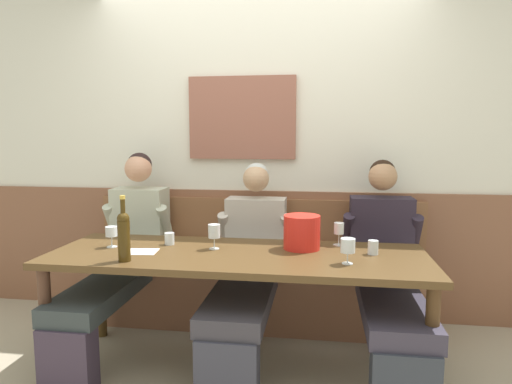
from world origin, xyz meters
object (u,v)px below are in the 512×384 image
(wine_glass_center_front, at_px, (111,233))
(wine_bottle_amber_mid, at_px, (124,234))
(ice_bucket, at_px, (302,232))
(wine_glass_left_end, at_px, (214,232))
(wine_glass_mid_left, at_px, (339,230))
(water_tumbler_left, at_px, (373,247))
(person_left_seat, at_px, (123,249))
(person_right_seat, at_px, (249,262))
(wall_bench, at_px, (254,288))
(water_tumbler_right, at_px, (169,239))
(dining_table, at_px, (237,266))
(person_center_right_seat, at_px, (387,265))
(wine_glass_center_rear, at_px, (348,247))

(wine_glass_center_front, bearing_deg, wine_bottle_amber_mid, -52.99)
(ice_bucket, relative_size, wine_glass_left_end, 1.46)
(ice_bucket, bearing_deg, wine_bottle_amber_mid, -156.53)
(wine_glass_mid_left, distance_m, water_tumbler_left, 0.28)
(person_left_seat, xyz_separation_m, wine_bottle_amber_mid, (0.30, -0.61, 0.25))
(person_right_seat, relative_size, wine_bottle_amber_mid, 3.34)
(person_left_seat, relative_size, water_tumbler_left, 15.62)
(wall_bench, bearing_deg, water_tumbler_right, -130.63)
(wall_bench, bearing_deg, person_right_seat, -87.33)
(wine_glass_center_front, height_order, water_tumbler_left, wine_glass_center_front)
(wall_bench, distance_m, water_tumbler_right, 0.87)
(dining_table, xyz_separation_m, person_center_right_seat, (0.92, 0.32, -0.05))
(person_left_seat, height_order, person_right_seat, person_left_seat)
(person_center_right_seat, height_order, wine_glass_center_rear, person_center_right_seat)
(dining_table, height_order, wine_glass_mid_left, wine_glass_mid_left)
(wine_glass_center_rear, distance_m, water_tumbler_right, 1.14)
(person_right_seat, height_order, person_center_right_seat, person_center_right_seat)
(wall_bench, height_order, person_center_right_seat, person_center_right_seat)
(dining_table, distance_m, person_right_seat, 0.32)
(wine_glass_left_end, bearing_deg, person_left_seat, 159.16)
(wine_glass_center_rear, bearing_deg, water_tumbler_right, 165.57)
(wine_glass_mid_left, bearing_deg, person_right_seat, 176.57)
(wine_glass_left_end, distance_m, wine_glass_center_front, 0.65)
(person_left_seat, relative_size, wine_glass_center_front, 9.90)
(water_tumbler_left, bearing_deg, wine_glass_mid_left, 134.87)
(wine_glass_mid_left, bearing_deg, water_tumbler_right, -172.78)
(wine_bottle_amber_mid, bearing_deg, wine_glass_center_rear, 5.56)
(person_left_seat, height_order, person_center_right_seat, person_left_seat)
(wall_bench, relative_size, dining_table, 1.13)
(wine_bottle_amber_mid, relative_size, wine_glass_center_front, 2.81)
(wine_glass_center_front, bearing_deg, person_left_seat, 104.12)
(wall_bench, bearing_deg, wine_glass_center_front, -140.47)
(ice_bucket, distance_m, water_tumbler_right, 0.85)
(wine_bottle_amber_mid, xyz_separation_m, water_tumbler_left, (1.39, 0.35, -0.11))
(person_center_right_seat, bearing_deg, wall_bench, 158.36)
(water_tumbler_right, bearing_deg, wine_glass_center_front, -160.69)
(ice_bucket, relative_size, wine_glass_center_rear, 1.60)
(person_left_seat, relative_size, wine_bottle_amber_mid, 3.52)
(person_center_right_seat, relative_size, wine_glass_mid_left, 8.59)
(person_left_seat, relative_size, wine_glass_left_end, 8.44)
(person_right_seat, distance_m, wine_glass_center_rear, 0.81)
(wine_glass_center_rear, bearing_deg, water_tumbler_left, 55.00)
(person_center_right_seat, bearing_deg, wine_bottle_amber_mid, -158.70)
(wall_bench, relative_size, person_right_seat, 2.06)
(wall_bench, bearing_deg, ice_bucket, -54.70)
(person_center_right_seat, relative_size, wine_glass_left_end, 8.19)
(dining_table, relative_size, person_left_seat, 1.72)
(wine_bottle_amber_mid, height_order, wine_glass_center_front, wine_bottle_amber_mid)
(person_right_seat, xyz_separation_m, ice_bucket, (0.36, -0.16, 0.25))
(dining_table, xyz_separation_m, wine_bottle_amber_mid, (-0.59, -0.26, 0.23))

